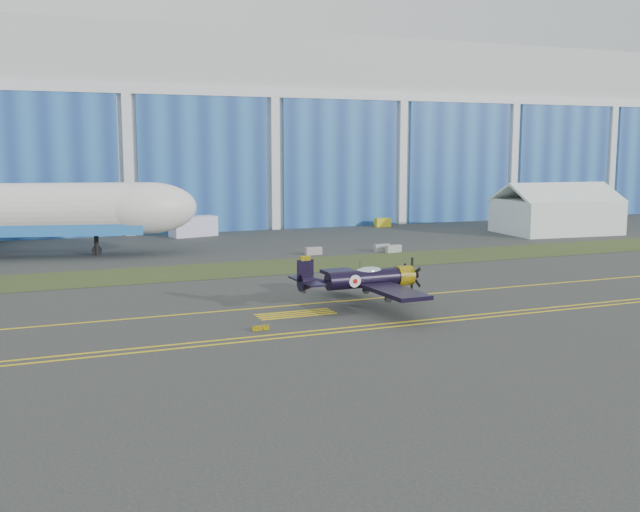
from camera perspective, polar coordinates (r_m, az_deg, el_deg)
name	(u,v)px	position (r m, az deg, el deg)	size (l,w,h in m)	color
ground	(445,281)	(71.49, 9.47, -1.88)	(260.00, 260.00, 0.00)	#363735
grass_median	(378,260)	(83.56, 4.43, -0.33)	(260.00, 10.00, 0.02)	#475128
hangar	(234,134)	(136.77, -6.55, 9.22)	(220.00, 45.70, 30.00)	silver
taxiway_centreline	(475,290)	(67.37, 11.70, -2.55)	(200.00, 0.20, 0.02)	yellow
edge_line_near	(545,311)	(59.89, 16.78, -4.07)	(80.00, 0.20, 0.02)	yellow
edge_line_far	(537,309)	(60.65, 16.18, -3.89)	(80.00, 0.20, 0.02)	yellow
hold_short_ladder	(296,314)	(56.52, -1.87, -4.44)	(6.00, 2.40, 0.02)	yellow
guard_board_left	(261,328)	(51.62, -4.54, -5.49)	(1.20, 0.15, 0.35)	yellow
warbird	(364,279)	(58.52, 3.34, -1.74)	(12.03, 14.37, 4.17)	black
tent	(556,208)	(115.48, 17.56, 3.53)	(17.02, 13.07, 7.49)	white
shipping_container	(193,226)	(107.63, -9.63, 2.24)	(6.54, 2.62, 2.83)	silver
tug	(383,222)	(119.65, 4.80, 2.56)	(2.37, 1.48, 1.38)	yellow
gse_box	(588,213)	(141.94, 19.76, 3.08)	(3.05, 1.63, 1.83)	#7AAAA7
barrier_a	(313,251)	(87.70, -0.50, 0.38)	(2.00, 0.60, 0.90)	gray
barrier_b	(382,248)	(90.77, 4.73, 0.62)	(2.00, 0.60, 0.90)	gray
barrier_c	(394,249)	(90.04, 5.62, 0.55)	(2.00, 0.60, 0.90)	#959E99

